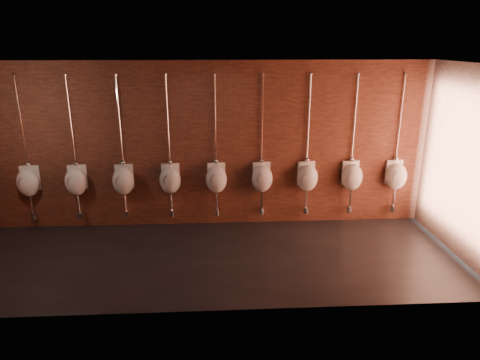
# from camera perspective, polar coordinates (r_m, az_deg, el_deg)

# --- Properties ---
(ground) EXTENTS (8.50, 8.50, 0.00)m
(ground) POSITION_cam_1_polar(r_m,az_deg,el_deg) (7.42, -4.04, -10.35)
(ground) COLOR black
(ground) RESTS_ON ground
(room_shell) EXTENTS (8.54, 3.04, 3.22)m
(room_shell) POSITION_cam_1_polar(r_m,az_deg,el_deg) (6.70, -4.41, 4.97)
(room_shell) COLOR black
(room_shell) RESTS_ON ground
(urinal_0) EXTENTS (0.46, 0.41, 2.72)m
(urinal_0) POSITION_cam_1_polar(r_m,az_deg,el_deg) (9.02, -26.41, -0.22)
(urinal_0) COLOR white
(urinal_0) RESTS_ON ground
(urinal_1) EXTENTS (0.46, 0.41, 2.72)m
(urinal_1) POSITION_cam_1_polar(r_m,az_deg,el_deg) (8.70, -21.03, -0.13)
(urinal_1) COLOR white
(urinal_1) RESTS_ON ground
(urinal_2) EXTENTS (0.46, 0.41, 2.72)m
(urinal_2) POSITION_cam_1_polar(r_m,az_deg,el_deg) (8.47, -15.29, -0.03)
(urinal_2) COLOR white
(urinal_2) RESTS_ON ground
(urinal_3) EXTENTS (0.46, 0.41, 2.72)m
(urinal_3) POSITION_cam_1_polar(r_m,az_deg,el_deg) (8.33, -9.30, 0.07)
(urinal_3) COLOR white
(urinal_3) RESTS_ON ground
(urinal_4) EXTENTS (0.46, 0.41, 2.72)m
(urinal_4) POSITION_cam_1_polar(r_m,az_deg,el_deg) (8.28, -3.17, 0.18)
(urinal_4) COLOR white
(urinal_4) RESTS_ON ground
(urinal_5) EXTENTS (0.46, 0.41, 2.72)m
(urinal_5) POSITION_cam_1_polar(r_m,az_deg,el_deg) (8.33, 2.96, 0.29)
(urinal_5) COLOR white
(urinal_5) RESTS_ON ground
(urinal_6) EXTENTS (0.46, 0.41, 2.72)m
(urinal_6) POSITION_cam_1_polar(r_m,az_deg,el_deg) (8.47, 8.96, 0.39)
(urinal_6) COLOR white
(urinal_6) RESTS_ON ground
(urinal_7) EXTENTS (0.46, 0.41, 2.72)m
(urinal_7) POSITION_cam_1_polar(r_m,az_deg,el_deg) (8.69, 14.70, 0.48)
(urinal_7) COLOR white
(urinal_7) RESTS_ON ground
(urinal_8) EXTENTS (0.46, 0.41, 2.72)m
(urinal_8) POSITION_cam_1_polar(r_m,az_deg,el_deg) (9.01, 20.09, 0.56)
(urinal_8) COLOR white
(urinal_8) RESTS_ON ground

